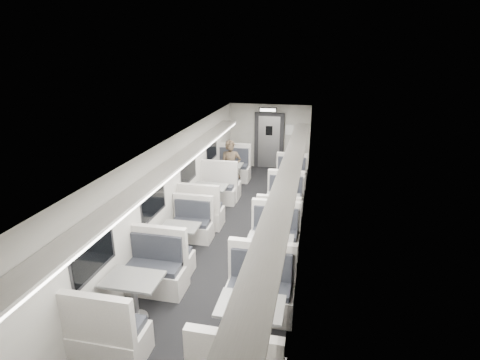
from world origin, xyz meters
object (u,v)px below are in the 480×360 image
at_px(booth_left_b, 210,199).
at_px(booth_right_a, 289,183).
at_px(booth_right_d, 250,328).
at_px(exit_sign, 268,110).
at_px(booth_left_c, 181,240).
at_px(booth_right_b, 282,209).
at_px(booth_left_d, 135,298).
at_px(booth_left_a, 227,176).
at_px(passenger, 231,169).
at_px(booth_right_c, 270,256).
at_px(vestibule_door, 269,141).

height_order(booth_left_b, booth_right_a, booth_left_b).
bearing_deg(booth_right_d, exit_sign, 96.53).
distance_m(booth_left_c, exit_sign, 6.65).
bearing_deg(exit_sign, booth_right_a, -65.24).
distance_m(booth_left_b, booth_right_b, 2.01).
bearing_deg(booth_left_c, booth_left_d, -90.00).
bearing_deg(booth_left_a, passenger, -65.88).
xyz_separation_m(booth_right_a, exit_sign, (-1.00, 2.17, 1.92)).
bearing_deg(booth_right_c, booth_right_b, 90.00).
bearing_deg(booth_right_b, booth_left_a, 132.52).
relative_size(booth_left_b, booth_right_a, 1.09).
bearing_deg(vestibule_door, booth_left_a, -111.65).
height_order(booth_right_b, booth_right_d, booth_right_d).
height_order(booth_left_a, booth_left_c, booth_left_a).
relative_size(booth_right_c, vestibule_door, 1.05).
bearing_deg(booth_left_b, booth_right_b, -6.20).
height_order(booth_right_b, exit_sign, exit_sign).
bearing_deg(booth_left_b, booth_left_a, 90.00).
height_order(booth_right_a, booth_right_d, booth_right_d).
bearing_deg(booth_right_d, passenger, 105.87).
height_order(booth_left_a, booth_left_b, booth_left_a).
bearing_deg(passenger, booth_right_a, 0.73).
relative_size(booth_right_b, passenger, 1.20).
xyz_separation_m(booth_right_b, passenger, (-1.74, 1.60, 0.50)).
xyz_separation_m(booth_left_d, booth_right_b, (2.00, 4.22, -0.03)).
bearing_deg(booth_left_b, exit_sign, 75.94).
bearing_deg(booth_left_c, booth_right_c, -9.74).
distance_m(booth_right_c, exit_sign, 6.96).
bearing_deg(booth_right_a, booth_right_b, -90.00).
height_order(booth_right_b, vestibule_door, vestibule_door).
distance_m(booth_left_a, vestibule_door, 2.78).
height_order(booth_left_d, passenger, passenger).
xyz_separation_m(booth_left_d, passenger, (0.26, 5.82, 0.47)).
relative_size(booth_left_a, vestibule_door, 1.11).
bearing_deg(booth_right_b, exit_sign, 103.36).
height_order(booth_left_b, booth_left_d, booth_left_d).
bearing_deg(passenger, booth_right_c, -80.01).
relative_size(booth_right_c, exit_sign, 3.56).
distance_m(booth_left_b, booth_right_d, 5.14).
bearing_deg(vestibule_door, exit_sign, -90.00).
height_order(booth_left_c, booth_right_c, booth_right_c).
bearing_deg(booth_right_a, booth_right_d, -90.00).
bearing_deg(booth_left_a, booth_left_c, -90.00).
bearing_deg(booth_left_d, booth_right_b, 64.63).
relative_size(booth_right_b, booth_right_c, 0.95).
distance_m(booth_left_c, vestibule_door, 6.88).
xyz_separation_m(booth_left_a, passenger, (0.26, -0.58, 0.45)).
xyz_separation_m(booth_left_a, exit_sign, (1.00, 2.03, 1.86)).
xyz_separation_m(booth_left_b, booth_right_b, (2.00, -0.22, -0.03)).
bearing_deg(booth_left_c, booth_right_a, 64.07).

